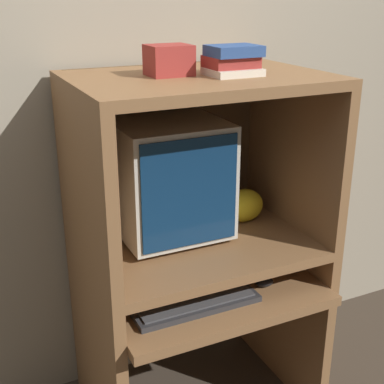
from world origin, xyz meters
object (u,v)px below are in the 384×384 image
at_px(keyboard, 195,303).
at_px(mouse, 265,282).
at_px(storage_box, 169,60).
at_px(crt_monitor, 168,178).
at_px(snack_bag, 244,205).
at_px(book_stack, 232,61).

height_order(keyboard, mouse, mouse).
xyz_separation_m(keyboard, storage_box, (0.01, 0.22, 0.79)).
height_order(crt_monitor, snack_bag, crt_monitor).
bearing_deg(keyboard, storage_box, 87.24).
bearing_deg(crt_monitor, storage_box, -105.66).
height_order(keyboard, snack_bag, snack_bag).
relative_size(snack_bag, book_stack, 0.96).
bearing_deg(mouse, crt_monitor, 132.49).
xyz_separation_m(book_stack, storage_box, (-0.19, 0.08, 0.00)).
bearing_deg(crt_monitor, snack_bag, -2.82).
xyz_separation_m(snack_bag, storage_box, (-0.34, -0.05, 0.59)).
height_order(snack_bag, book_stack, book_stack).
distance_m(crt_monitor, snack_bag, 0.36).
distance_m(mouse, book_stack, 0.80).
distance_m(mouse, snack_bag, 0.34).
xyz_separation_m(keyboard, mouse, (0.29, 0.01, 0.00)).
relative_size(crt_monitor, keyboard, 0.98).
height_order(crt_monitor, mouse, crt_monitor).
bearing_deg(book_stack, snack_bag, 42.83).
distance_m(book_stack, storage_box, 0.21).
relative_size(crt_monitor, storage_box, 3.12).
height_order(keyboard, book_stack, book_stack).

